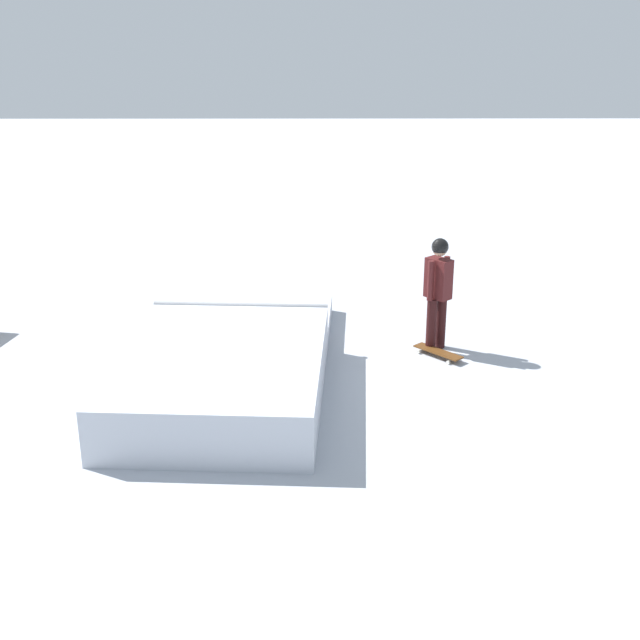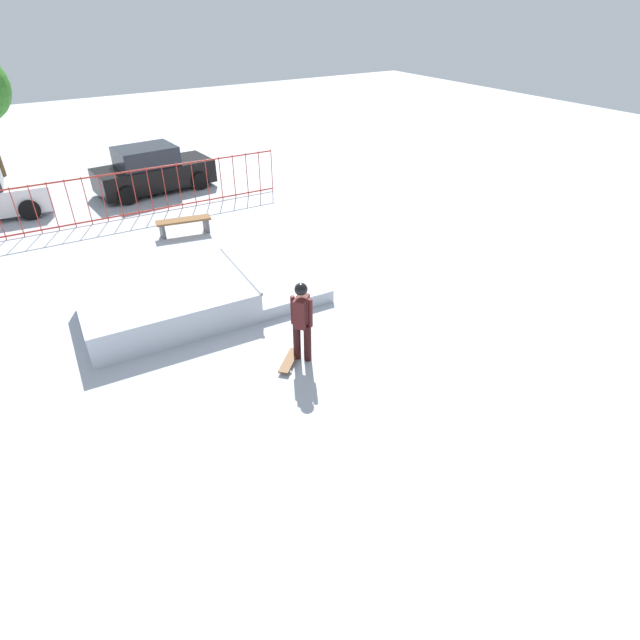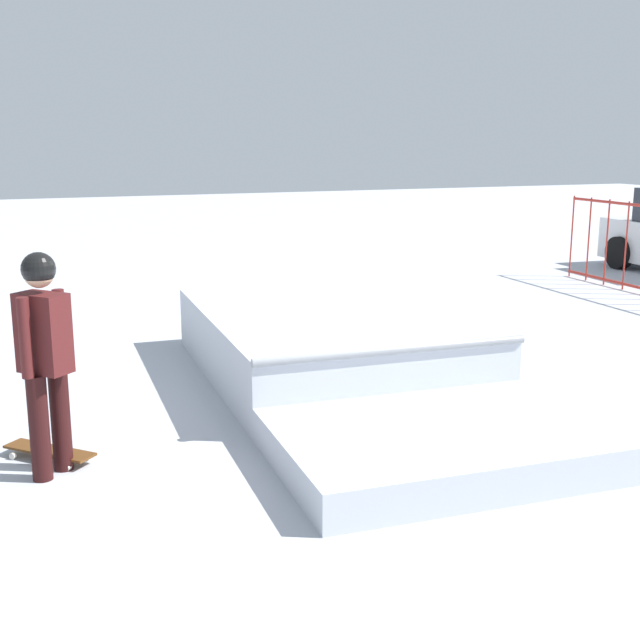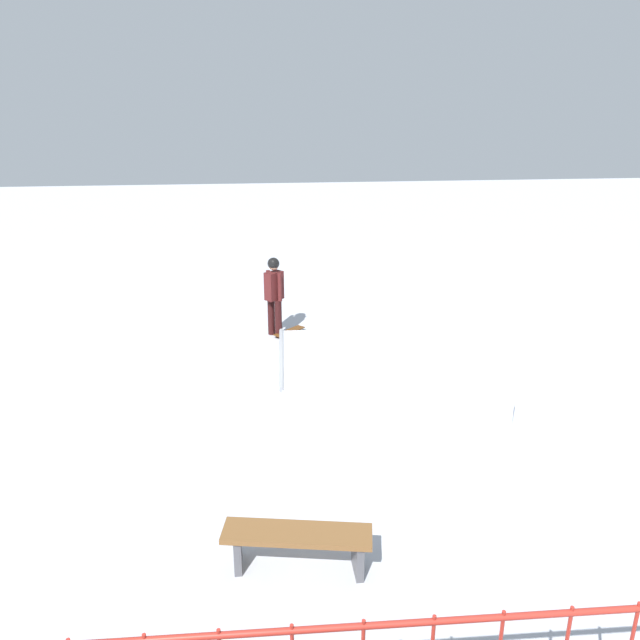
% 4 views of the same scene
% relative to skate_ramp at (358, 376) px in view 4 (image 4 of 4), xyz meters
% --- Properties ---
extents(ground_plane, '(60.00, 60.00, 0.00)m').
position_rel_skate_ramp_xyz_m(ground_plane, '(0.39, 0.24, -0.32)').
color(ground_plane, '#B2B7C1').
extents(skate_ramp, '(5.54, 2.90, 0.74)m').
position_rel_skate_ramp_xyz_m(skate_ramp, '(0.00, 0.00, 0.00)').
color(skate_ramp, silver).
rests_on(skate_ramp, ground).
extents(skater, '(0.43, 0.42, 1.73)m').
position_rel_skate_ramp_xyz_m(skater, '(1.30, -3.00, 0.69)').
color(skater, black).
rests_on(skater, ground).
extents(skateboard, '(0.72, 0.69, 0.09)m').
position_rel_skate_ramp_xyz_m(skateboard, '(0.99, -3.00, -0.24)').
color(skateboard, '#593314').
rests_on(skateboard, ground).
extents(park_bench, '(1.65, 0.69, 0.48)m').
position_rel_skate_ramp_xyz_m(park_bench, '(1.40, 4.24, 0.04)').
color(park_bench, brown).
rests_on(park_bench, ground).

